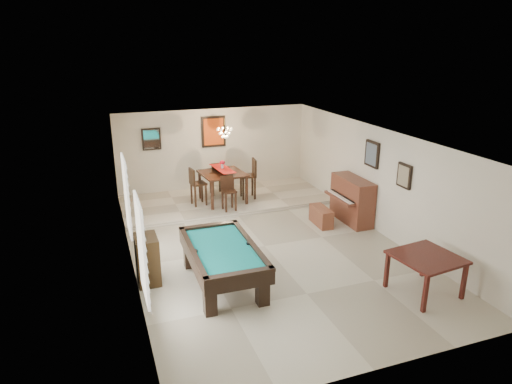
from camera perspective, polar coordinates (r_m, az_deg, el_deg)
ground_plane at (r=10.77m, az=1.09°, el=-6.82°), size 6.00×9.00×0.02m
wall_back at (r=14.41m, az=-5.31°, el=5.21°), size 6.00×0.04×2.60m
wall_front at (r=6.65m, az=15.48°, el=-12.02°), size 6.00×0.04×2.60m
wall_left at (r=9.68m, az=-15.70°, el=-2.14°), size 0.04×9.00×2.60m
wall_right at (r=11.65m, az=15.06°, el=1.41°), size 0.04×9.00×2.60m
ceiling at (r=9.94m, az=1.19°, el=6.91°), size 6.00×9.00×0.04m
dining_step at (r=13.60m, az=-3.80°, el=-1.01°), size 6.00×2.50×0.12m
window_left_front at (r=7.61m, az=-14.10°, el=-6.96°), size 0.06×1.00×1.70m
window_left_rear at (r=10.21m, az=-15.87°, el=-0.47°), size 0.06×1.00×1.70m
pool_table at (r=9.05m, az=-4.15°, el=-9.23°), size 1.30×2.36×0.78m
square_table at (r=9.31m, az=20.33°, el=-9.64°), size 1.24×1.24×0.77m
upright_piano at (r=12.18m, az=11.36°, el=-1.05°), size 0.80×1.42×1.19m
piano_bench at (r=12.00m, az=8.15°, el=-3.02°), size 0.36×0.85×0.46m
apothecary_chest at (r=9.33m, az=-13.42°, el=-8.20°), size 0.43×0.65×0.97m
dining_table at (r=13.18m, az=-4.18°, el=0.88°), size 1.30×1.30×0.99m
flower_vase at (r=13.01m, az=-4.24°, el=3.47°), size 0.17×0.17×0.25m
dining_chair_south at (r=12.49m, az=-3.40°, el=-0.20°), size 0.37×0.37×0.95m
dining_chair_north at (r=13.85m, az=-4.98°, el=1.77°), size 0.38×0.38×1.01m
dining_chair_west at (r=12.97m, az=-7.21°, el=0.70°), size 0.45×0.45×1.08m
dining_chair_east at (r=13.41m, az=-1.03°, el=1.66°), size 0.49×0.49×1.18m
chandelier at (r=12.99m, az=-3.94°, el=7.84°), size 0.44×0.44×0.60m
back_painting at (r=14.24m, az=-5.34°, el=7.53°), size 0.75×0.06×0.95m
back_mirror at (r=13.92m, az=-12.95°, el=6.46°), size 0.55×0.06×0.65m
right_picture_upper at (r=11.71m, az=14.32°, el=4.61°), size 0.06×0.55×0.65m
right_picture_lower at (r=10.75m, az=18.05°, el=1.94°), size 0.06×0.45×0.55m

